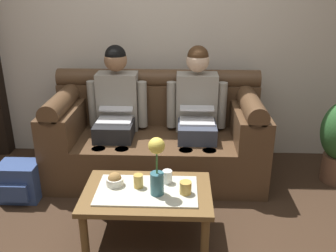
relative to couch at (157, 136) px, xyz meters
The scene contains 12 objects.
ground_plane 1.23m from the couch, 90.00° to the right, with size 14.00×14.00×0.00m, color #382619.
back_wall_patterned 1.20m from the couch, 90.00° to the left, with size 6.00×0.12×2.90m, color beige.
couch is the anchor object (origin of this frame).
person_left 0.47m from the couch, behind, with size 0.56×0.67×1.22m.
person_right 0.47m from the couch, ahead, with size 0.56×0.67×1.22m.
coffee_table 1.01m from the couch, 90.00° to the right, with size 0.90×0.58×0.40m.
flower_vase 1.09m from the couch, 85.95° to the right, with size 0.11×0.11×0.42m.
snack_bowl 0.98m from the couch, 103.74° to the right, with size 0.12×0.12×0.10m.
cup_near_left 0.91m from the couch, 81.33° to the right, with size 0.07×0.07×0.09m, color white.
cup_near_right 0.98m from the couch, 93.64° to the right, with size 0.07×0.07×0.10m, color gold.
cup_far_center 1.08m from the couch, 75.57° to the right, with size 0.08×0.08×0.09m, color gold.
backpack_left 1.27m from the couch, 155.23° to the right, with size 0.33×0.30×0.33m.
Camera 1 is at (0.23, -2.05, 1.75)m, focal length 39.45 mm.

